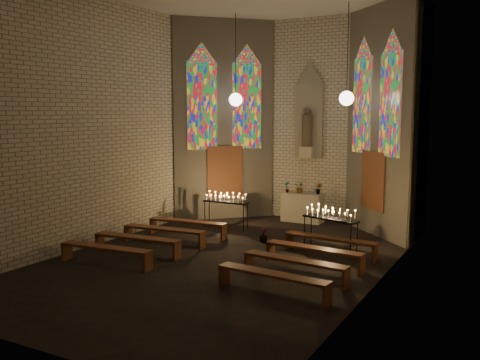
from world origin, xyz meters
name	(u,v)px	position (x,y,z in m)	size (l,w,h in m)	color
floor	(223,259)	(0.00, 0.00, 0.00)	(12.00, 12.00, 0.00)	black
room	(278,115)	(0.00, 3.37, 3.72)	(8.22, 12.43, 7.00)	beige
altar	(302,207)	(0.00, 5.45, 0.50)	(1.40, 0.60, 1.00)	beige
flower_vase_left	(287,187)	(-0.55, 5.35, 1.20)	(0.21, 0.14, 0.39)	#4C723F
flower_vase_center	(300,187)	(-0.10, 5.44, 1.20)	(0.36, 0.31, 0.40)	#4C723F
flower_vase_right	(319,189)	(0.55, 5.54, 1.19)	(0.20, 0.16, 0.37)	#4C723F
aisle_flower_pot	(263,235)	(0.10, 2.17, 0.22)	(0.25, 0.25, 0.44)	#4C723F
votive_stand_left	(226,199)	(-1.80, 3.26, 0.96)	(1.54, 0.39, 1.12)	black
votive_stand_right	(330,215)	(2.19, 2.00, 1.02)	(1.66, 0.83, 1.19)	black
pew_left_0	(187,223)	(-2.29, 1.74, 0.40)	(2.56, 0.58, 0.49)	#562D18
pew_right_0	(330,241)	(2.29, 1.74, 0.40)	(2.56, 0.58, 0.49)	#562D18
pew_left_1	(164,231)	(-2.29, 0.54, 0.40)	(2.56, 0.58, 0.49)	#562D18
pew_right_1	(314,251)	(2.29, 0.54, 0.40)	(2.56, 0.58, 0.49)	#562D18
pew_left_2	(137,240)	(-2.29, -0.66, 0.40)	(2.56, 0.58, 0.49)	#562D18
pew_right_2	(295,263)	(2.29, -0.66, 0.40)	(2.56, 0.58, 0.49)	#562D18
pew_left_3	(106,250)	(-2.29, -1.86, 0.40)	(2.56, 0.58, 0.49)	#562D18
pew_right_3	(273,277)	(2.29, -1.86, 0.40)	(2.56, 0.58, 0.49)	#562D18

